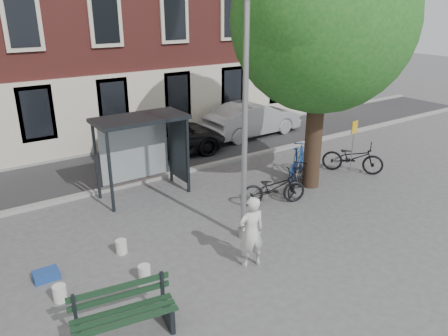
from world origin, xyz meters
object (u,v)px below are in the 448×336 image
at_px(bus_shelter, 151,136).
at_px(bench, 124,316).
at_px(bike_d, 297,178).
at_px(car_dark, 164,138).
at_px(painter, 251,232).
at_px(lamppost, 245,137).
at_px(car_silver, 253,119).
at_px(bike_c, 353,157).
at_px(notice_sign, 354,136).
at_px(bike_b, 298,161).
at_px(bike_a, 273,188).

height_order(bus_shelter, bench, bus_shelter).
distance_m(bike_d, car_dark, 6.21).
height_order(painter, car_dark, painter).
bearing_deg(lamppost, car_silver, 50.51).
relative_size(bench, bike_c, 0.91).
xyz_separation_m(lamppost, car_silver, (6.13, 7.44, -2.00)).
relative_size(lamppost, car_silver, 1.28).
distance_m(lamppost, bench, 4.99).
xyz_separation_m(bench, bike_c, (10.24, 3.29, 0.12)).
bearing_deg(notice_sign, bike_c, 8.38).
height_order(bus_shelter, bike_b, bus_shelter).
distance_m(bus_shelter, bench, 6.94).
bearing_deg(painter, bike_d, -137.03).
distance_m(bus_shelter, notice_sign, 7.16).
bearing_deg(car_dark, bike_a, -167.22).
xyz_separation_m(bike_c, car_silver, (-0.05, 5.88, 0.21)).
bearing_deg(lamppost, bike_a, 29.41).
bearing_deg(notice_sign, car_silver, 80.76).
height_order(bike_a, notice_sign, notice_sign).
distance_m(bike_a, car_dark, 6.20).
bearing_deg(lamppost, bike_d, 22.79).
xyz_separation_m(bench, bike_d, (7.25, 3.08, 0.05)).
relative_size(bench, car_silver, 0.42).
distance_m(lamppost, bike_a, 3.21).
xyz_separation_m(painter, bike_a, (2.66, 2.31, -0.35)).
bearing_deg(bench, car_dark, 67.73).
height_order(lamppost, car_silver, lamppost).
height_order(bus_shelter, painter, bus_shelter).
bearing_deg(bike_a, bench, 137.14).
distance_m(bike_c, notice_sign, 0.88).
xyz_separation_m(bus_shelter, bike_b, (4.75, -1.81, -1.30)).
distance_m(car_silver, notice_sign, 5.96).
distance_m(bike_d, notice_sign, 3.01).
height_order(lamppost, bike_d, lamppost).
bearing_deg(bus_shelter, notice_sign, -21.29).
height_order(painter, bike_d, painter).
bearing_deg(car_dark, painter, 173.68).
distance_m(lamppost, painter, 2.33).
xyz_separation_m(bike_b, bike_c, (2.04, -0.74, -0.04)).
relative_size(painter, bike_b, 0.87).
relative_size(bike_a, bike_b, 1.00).
relative_size(bus_shelter, car_silver, 0.60).
bearing_deg(bike_b, painter, 94.60).
distance_m(lamppost, bus_shelter, 4.24).
bearing_deg(lamppost, car_dark, 78.87).
xyz_separation_m(lamppost, bus_shelter, (-0.61, 4.11, -0.87)).
bearing_deg(bike_c, notice_sign, 160.51).
distance_m(bike_b, notice_sign, 2.22).
relative_size(bike_a, bike_c, 0.94).
bearing_deg(bike_b, car_dark, -2.93).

